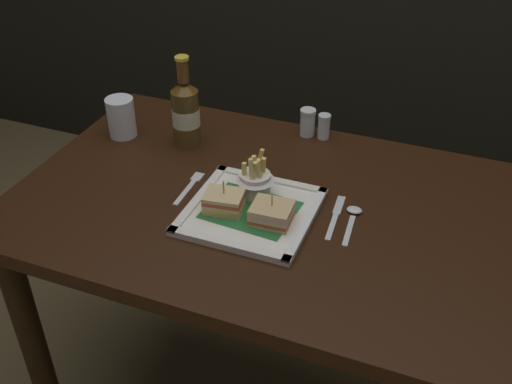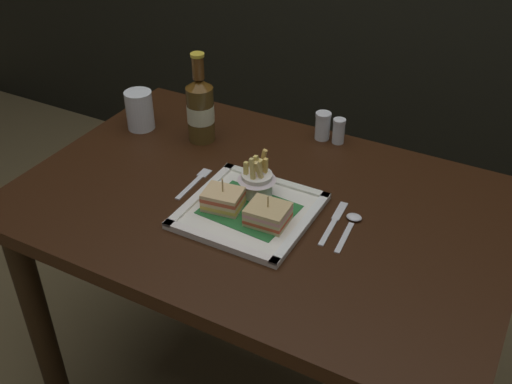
% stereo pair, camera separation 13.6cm
% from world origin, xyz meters
% --- Properties ---
extents(dining_table, '(1.15, 0.76, 0.72)m').
position_xyz_m(dining_table, '(0.00, 0.00, 0.61)').
color(dining_table, black).
rests_on(dining_table, ground_plane).
extents(square_plate, '(0.28, 0.28, 0.02)m').
position_xyz_m(square_plate, '(0.00, -0.06, 0.73)').
color(square_plate, white).
rests_on(square_plate, dining_table).
extents(sandwich_half_left, '(0.09, 0.08, 0.08)m').
position_xyz_m(sandwich_half_left, '(-0.06, -0.08, 0.76)').
color(sandwich_half_left, '#D9B287').
rests_on(sandwich_half_left, square_plate).
extents(sandwich_half_right, '(0.09, 0.08, 0.07)m').
position_xyz_m(sandwich_half_right, '(0.06, -0.08, 0.75)').
color(sandwich_half_right, tan).
rests_on(sandwich_half_right, square_plate).
extents(fries_cup, '(0.09, 0.09, 0.11)m').
position_xyz_m(fries_cup, '(-0.01, 0.00, 0.77)').
color(fries_cup, white).
rests_on(fries_cup, square_plate).
extents(beer_bottle, '(0.07, 0.07, 0.24)m').
position_xyz_m(beer_bottle, '(-0.28, 0.17, 0.82)').
color(beer_bottle, '#4F3C19').
rests_on(beer_bottle, dining_table).
extents(water_glass, '(0.08, 0.08, 0.11)m').
position_xyz_m(water_glass, '(-0.46, 0.15, 0.77)').
color(water_glass, silver).
rests_on(water_glass, dining_table).
extents(fork, '(0.03, 0.14, 0.00)m').
position_xyz_m(fork, '(-0.18, -0.01, 0.72)').
color(fork, silver).
rests_on(fork, dining_table).
extents(knife, '(0.03, 0.17, 0.00)m').
position_xyz_m(knife, '(0.18, 0.00, 0.72)').
color(knife, silver).
rests_on(knife, dining_table).
extents(spoon, '(0.04, 0.14, 0.01)m').
position_xyz_m(spoon, '(0.22, 0.01, 0.73)').
color(spoon, silver).
rests_on(spoon, dining_table).
extents(salt_shaker, '(0.04, 0.04, 0.08)m').
position_xyz_m(salt_shaker, '(0.01, 0.33, 0.76)').
color(salt_shaker, silver).
rests_on(salt_shaker, dining_table).
extents(pepper_shaker, '(0.03, 0.03, 0.07)m').
position_xyz_m(pepper_shaker, '(0.06, 0.33, 0.75)').
color(pepper_shaker, silver).
rests_on(pepper_shaker, dining_table).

